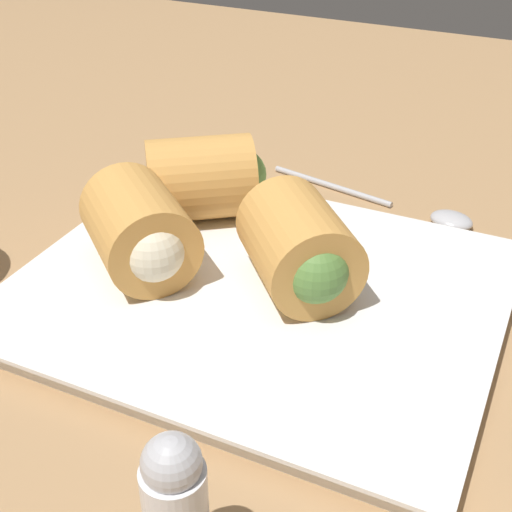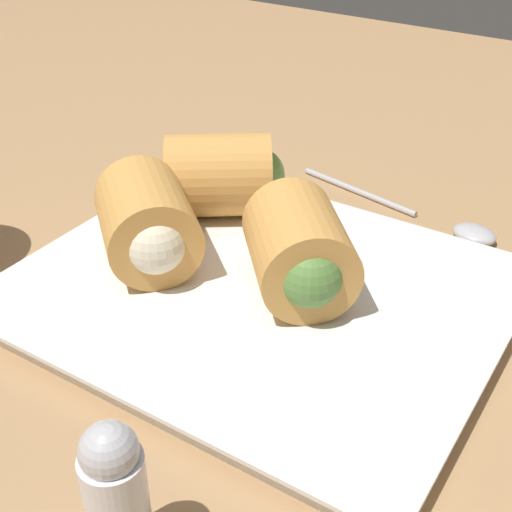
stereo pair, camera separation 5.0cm
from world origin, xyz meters
The scene contains 7 objects.
table_surface centered at (0.00, 0.00, 1.00)cm, with size 180.00×140.00×2.00cm.
serving_plate centered at (0.75, 0.42, 2.76)cm, with size 30.62×25.52×1.50cm.
roll_front_left centered at (-1.94, -0.53, 6.56)cm, with size 9.68×9.80×6.12cm.
roll_front_right centered at (8.21, 1.86, 6.56)cm, with size 9.81×9.64×6.12cm.
roll_back_left centered at (8.09, -6.89, 6.56)cm, with size 9.80×9.42×6.12cm.
spoon centered at (-6.23, -15.85, 2.50)cm, with size 18.18×5.17×1.16cm.
salt_shaker centered at (-4.36, 19.00, 6.02)cm, with size 2.70×2.70×7.99cm.
Camera 2 is at (-19.51, 32.03, 30.11)cm, focal length 50.00 mm.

